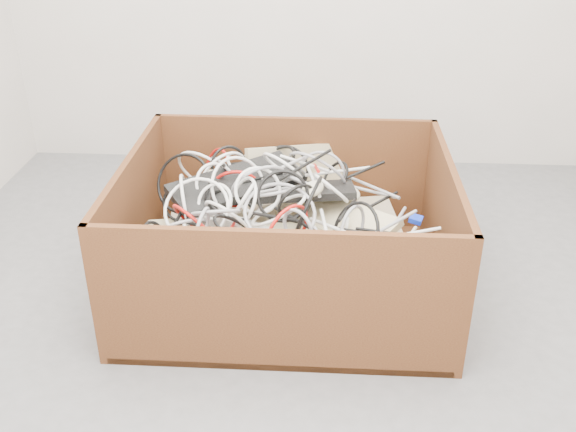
# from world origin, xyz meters

# --- Properties ---
(ground) EXTENTS (3.00, 3.00, 0.00)m
(ground) POSITION_xyz_m (0.00, 0.00, 0.00)
(ground) COLOR #575759
(ground) RESTS_ON ground
(cardboard_box) EXTENTS (1.18, 0.98, 0.53)m
(cardboard_box) POSITION_xyz_m (-0.01, 0.25, 0.14)
(cardboard_box) COLOR #3C1D0F
(cardboard_box) RESTS_ON ground
(keyboard_pile) EXTENTS (1.01, 0.95, 0.38)m
(keyboard_pile) POSITION_xyz_m (0.01, 0.28, 0.27)
(keyboard_pile) COLOR #BDB585
(keyboard_pile) RESTS_ON cardboard_box
(mice_scatter) EXTENTS (0.72, 0.54, 0.23)m
(mice_scatter) POSITION_xyz_m (-0.08, 0.20, 0.34)
(mice_scatter) COLOR beige
(mice_scatter) RESTS_ON keyboard_pile
(power_strip_left) EXTENTS (0.27, 0.27, 0.13)m
(power_strip_left) POSITION_xyz_m (-0.21, 0.31, 0.37)
(power_strip_left) COLOR silver
(power_strip_left) RESTS_ON keyboard_pile
(power_strip_right) EXTENTS (0.32, 0.15, 0.10)m
(power_strip_right) POSITION_xyz_m (-0.19, 0.15, 0.33)
(power_strip_right) COLOR silver
(power_strip_right) RESTS_ON keyboard_pile
(vga_plug) EXTENTS (0.06, 0.05, 0.03)m
(vga_plug) POSITION_xyz_m (0.46, 0.19, 0.34)
(vga_plug) COLOR #0D2ACE
(vga_plug) RESTS_ON keyboard_pile
(cable_tangle) EXTENTS (1.06, 0.83, 0.39)m
(cable_tangle) POSITION_xyz_m (-0.14, 0.24, 0.39)
(cable_tangle) COLOR black
(cable_tangle) RESTS_ON keyboard_pile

